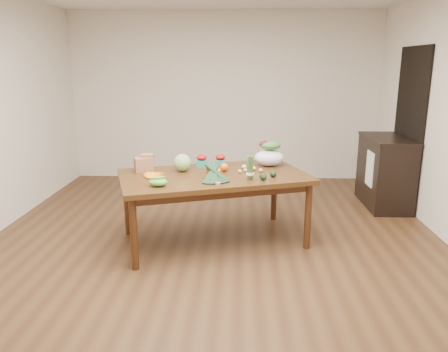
{
  "coord_description": "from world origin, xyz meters",
  "views": [
    {
      "loc": [
        0.27,
        -4.2,
        1.88
      ],
      "look_at": [
        0.11,
        0.0,
        0.8
      ],
      "focal_mm": 35.0,
      "sensor_mm": 36.0,
      "label": 1
    }
  ],
  "objects_px": {
    "paper_bag": "(144,163)",
    "salad_bag": "(269,155)",
    "dining_table": "(214,208)",
    "mandarin_cluster": "(214,169)",
    "kale_bunch": "(215,174)",
    "cabinet": "(385,172)",
    "asparagus_bundle": "(250,168)",
    "cabbage": "(182,163)"
  },
  "relations": [
    {
      "from": "paper_bag",
      "to": "salad_bag",
      "type": "height_order",
      "value": "salad_bag"
    },
    {
      "from": "dining_table",
      "to": "paper_bag",
      "type": "distance_m",
      "value": 0.9
    },
    {
      "from": "mandarin_cluster",
      "to": "kale_bunch",
      "type": "distance_m",
      "value": 0.31
    },
    {
      "from": "kale_bunch",
      "to": "cabinet",
      "type": "bearing_deg",
      "value": 18.37
    },
    {
      "from": "mandarin_cluster",
      "to": "asparagus_bundle",
      "type": "height_order",
      "value": "asparagus_bundle"
    },
    {
      "from": "kale_bunch",
      "to": "salad_bag",
      "type": "distance_m",
      "value": 0.93
    },
    {
      "from": "cabinet",
      "to": "paper_bag",
      "type": "height_order",
      "value": "cabinet"
    },
    {
      "from": "dining_table",
      "to": "paper_bag",
      "type": "height_order",
      "value": "paper_bag"
    },
    {
      "from": "salad_bag",
      "to": "kale_bunch",
      "type": "bearing_deg",
      "value": -128.38
    },
    {
      "from": "cabinet",
      "to": "cabbage",
      "type": "relative_size",
      "value": 5.42
    },
    {
      "from": "salad_bag",
      "to": "paper_bag",
      "type": "bearing_deg",
      "value": -166.68
    },
    {
      "from": "salad_bag",
      "to": "mandarin_cluster",
      "type": "bearing_deg",
      "value": -145.49
    },
    {
      "from": "cabinet",
      "to": "cabbage",
      "type": "bearing_deg",
      "value": -154.83
    },
    {
      "from": "dining_table",
      "to": "kale_bunch",
      "type": "distance_m",
      "value": 0.55
    },
    {
      "from": "mandarin_cluster",
      "to": "kale_bunch",
      "type": "height_order",
      "value": "kale_bunch"
    },
    {
      "from": "kale_bunch",
      "to": "mandarin_cluster",
      "type": "bearing_deg",
      "value": 77.48
    },
    {
      "from": "cabbage",
      "to": "mandarin_cluster",
      "type": "relative_size",
      "value": 1.05
    },
    {
      "from": "kale_bunch",
      "to": "paper_bag",
      "type": "bearing_deg",
      "value": 134.97
    },
    {
      "from": "dining_table",
      "to": "cabinet",
      "type": "distance_m",
      "value": 2.6
    },
    {
      "from": "cabinet",
      "to": "asparagus_bundle",
      "type": "relative_size",
      "value": 4.08
    },
    {
      "from": "cabbage",
      "to": "salad_bag",
      "type": "bearing_deg",
      "value": 17.65
    },
    {
      "from": "cabinet",
      "to": "dining_table",
      "type": "bearing_deg",
      "value": -149.17
    },
    {
      "from": "cabbage",
      "to": "asparagus_bundle",
      "type": "xyz_separation_m",
      "value": [
        0.72,
        -0.35,
        0.03
      ]
    },
    {
      "from": "asparagus_bundle",
      "to": "paper_bag",
      "type": "bearing_deg",
      "value": 145.84
    },
    {
      "from": "dining_table",
      "to": "asparagus_bundle",
      "type": "bearing_deg",
      "value": -48.99
    },
    {
      "from": "cabinet",
      "to": "kale_bunch",
      "type": "bearing_deg",
      "value": -143.38
    },
    {
      "from": "cabbage",
      "to": "mandarin_cluster",
      "type": "distance_m",
      "value": 0.37
    },
    {
      "from": "mandarin_cluster",
      "to": "salad_bag",
      "type": "bearing_deg",
      "value": 34.51
    },
    {
      "from": "cabinet",
      "to": "asparagus_bundle",
      "type": "xyz_separation_m",
      "value": [
        -1.85,
        -1.55,
        0.4
      ]
    },
    {
      "from": "dining_table",
      "to": "salad_bag",
      "type": "bearing_deg",
      "value": 16.65
    },
    {
      "from": "cabinet",
      "to": "paper_bag",
      "type": "xyz_separation_m",
      "value": [
        -2.99,
        -1.23,
        0.37
      ]
    },
    {
      "from": "kale_bunch",
      "to": "salad_bag",
      "type": "relative_size",
      "value": 1.2
    },
    {
      "from": "paper_bag",
      "to": "dining_table",
      "type": "bearing_deg",
      "value": -7.48
    },
    {
      "from": "salad_bag",
      "to": "cabbage",
      "type": "bearing_deg",
      "value": -162.35
    },
    {
      "from": "dining_table",
      "to": "kale_bunch",
      "type": "xyz_separation_m",
      "value": [
        0.03,
        -0.3,
        0.45
      ]
    },
    {
      "from": "cabinet",
      "to": "paper_bag",
      "type": "distance_m",
      "value": 3.25
    },
    {
      "from": "asparagus_bundle",
      "to": "dining_table",
      "type": "bearing_deg",
      "value": 131.01
    },
    {
      "from": "dining_table",
      "to": "asparagus_bundle",
      "type": "relative_size",
      "value": 7.72
    },
    {
      "from": "mandarin_cluster",
      "to": "asparagus_bundle",
      "type": "relative_size",
      "value": 0.72
    },
    {
      "from": "paper_bag",
      "to": "salad_bag",
      "type": "bearing_deg",
      "value": 13.32
    },
    {
      "from": "mandarin_cluster",
      "to": "paper_bag",
      "type": "bearing_deg",
      "value": 173.13
    },
    {
      "from": "kale_bunch",
      "to": "asparagus_bundle",
      "type": "xyz_separation_m",
      "value": [
        0.34,
        0.08,
        0.05
      ]
    }
  ]
}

